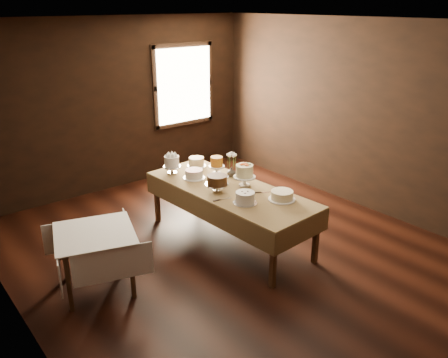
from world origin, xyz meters
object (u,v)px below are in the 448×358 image
(cake_chocolate, at_px, (217,184))
(cake_server_c, at_px, (211,185))
(cake_server_b, at_px, (267,192))
(cake_flowers, at_px, (244,176))
(cake_server_d, at_px, (227,177))
(cake_cream, at_px, (282,196))
(cake_lattice, at_px, (194,174))
(cake_meringue, at_px, (172,165))
(cake_server_a, at_px, (245,194))
(cake_swirl, at_px, (245,198))
(cake_server_e, at_px, (225,199))
(display_table, at_px, (230,192))
(cake_speckled, at_px, (196,162))
(side_table, at_px, (95,239))
(cake_caramel, at_px, (217,166))
(flower_vase, at_px, (232,172))

(cake_chocolate, relative_size, cake_server_c, 1.43)
(cake_chocolate, distance_m, cake_server_b, 0.64)
(cake_flowers, bearing_deg, cake_server_d, 88.68)
(cake_cream, bearing_deg, cake_lattice, 107.78)
(cake_meringue, xyz_separation_m, cake_lattice, (0.13, -0.35, -0.07))
(cake_lattice, bearing_deg, cake_server_a, -78.07)
(cake_swirl, distance_m, cake_server_e, 0.28)
(cake_cream, bearing_deg, cake_flowers, 94.41)
(display_table, distance_m, cake_cream, 0.74)
(cake_speckled, height_order, cake_server_a, cake_speckled)
(side_table, height_order, cake_speckled, cake_speckled)
(cake_speckled, bearing_deg, cake_server_c, -110.84)
(display_table, distance_m, cake_speckled, 0.98)
(cake_caramel, distance_m, cake_flowers, 0.57)
(cake_server_d, bearing_deg, cake_swirl, -152.97)
(cake_speckled, distance_m, cake_server_e, 1.26)
(cake_chocolate, bearing_deg, cake_server_c, 71.09)
(cake_cream, height_order, cake_server_a, cake_cream)
(cake_caramel, height_order, cake_chocolate, cake_caramel)
(cake_flowers, xyz_separation_m, cake_cream, (0.05, -0.63, -0.07))
(cake_speckled, relative_size, flower_vase, 2.19)
(cake_lattice, height_order, cake_cream, cake_cream)
(cake_server_a, height_order, flower_vase, flower_vase)
(cake_server_e, bearing_deg, cake_server_d, 60.75)
(cake_cream, bearing_deg, cake_server_c, 111.85)
(cake_server_c, bearing_deg, cake_server_d, -110.62)
(cake_server_e, relative_size, flower_vase, 1.86)
(cake_swirl, relative_size, cake_server_b, 1.34)
(cake_server_a, height_order, cake_server_e, same)
(cake_lattice, distance_m, cake_chocolate, 0.56)
(cake_swirl, xyz_separation_m, cake_server_c, (0.05, 0.72, -0.07))
(display_table, relative_size, cake_lattice, 7.88)
(display_table, xyz_separation_m, cake_flowers, (0.21, -0.04, 0.18))
(cake_lattice, height_order, cake_server_d, cake_lattice)
(cake_server_a, bearing_deg, cake_cream, -79.06)
(cake_speckled, bearing_deg, flower_vase, -78.04)
(cake_server_b, bearing_deg, cake_cream, -62.57)
(display_table, bearing_deg, cake_lattice, 103.87)
(cake_meringue, distance_m, flower_vase, 0.84)
(side_table, distance_m, cake_speckled, 2.19)
(cake_chocolate, distance_m, cake_server_d, 0.51)
(cake_server_b, bearing_deg, side_table, -160.60)
(cake_caramel, height_order, cake_server_c, cake_caramel)
(cake_speckled, distance_m, cake_chocolate, 0.99)
(cake_chocolate, xyz_separation_m, flower_vase, (0.48, 0.29, -0.04))
(display_table, xyz_separation_m, cake_lattice, (-0.14, 0.59, 0.11))
(cake_meringue, height_order, cake_cream, cake_meringue)
(cake_server_d, distance_m, cake_server_e, 0.73)
(cake_server_a, bearing_deg, cake_lattice, 84.25)
(display_table, xyz_separation_m, cake_swirl, (-0.16, -0.48, 0.12))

